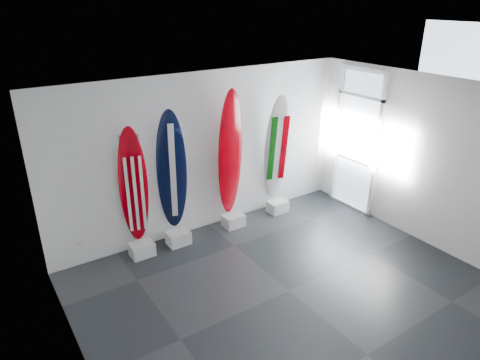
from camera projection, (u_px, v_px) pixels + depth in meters
floor at (289, 291)px, 6.63m from camera, size 6.00×6.00×0.00m
ceiling at (300, 97)px, 5.45m from camera, size 6.00×6.00×0.00m
wall_back at (206, 153)px, 7.95m from camera, size 6.00×0.00×6.00m
wall_front at (463, 300)px, 4.13m from camera, size 6.00×0.00×6.00m
wall_left at (74, 274)px, 4.51m from camera, size 0.00×5.00×5.00m
wall_right at (425, 161)px, 7.57m from camera, size 0.00×5.00×5.00m
display_block_usa at (142, 249)px, 7.49m from camera, size 0.40×0.30×0.24m
surfboard_usa at (134, 186)px, 7.10m from camera, size 0.51×0.30×2.09m
display_block_navy at (178, 238)px, 7.84m from camera, size 0.40×0.30×0.24m
surfboard_navy at (172, 172)px, 7.42m from camera, size 0.62×0.53×2.29m
display_block_swiss at (234, 220)px, 8.45m from camera, size 0.40×0.30×0.24m
surfboard_swiss at (230, 154)px, 7.99m from camera, size 0.58×0.27×2.47m
display_block_italy at (278, 206)px, 9.01m from camera, size 0.40×0.30×0.24m
surfboard_italy at (277, 149)px, 8.59m from camera, size 0.62×0.57×2.27m
wall_outlet at (80, 247)px, 7.14m from camera, size 0.09×0.02×0.13m
glass_door at (356, 143)px, 8.77m from camera, size 0.12×1.16×2.85m
balcony at (393, 171)px, 9.81m from camera, size 2.80×2.20×1.20m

